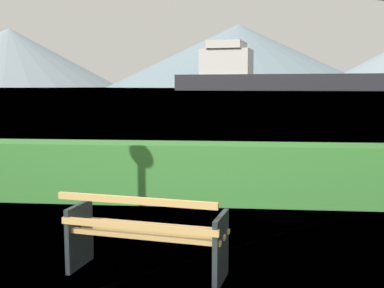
% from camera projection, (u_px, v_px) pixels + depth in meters
% --- Properties ---
extents(ground_plane, '(1400.00, 1400.00, 0.00)m').
position_uv_depth(ground_plane, '(148.00, 273.00, 4.90)').
color(ground_plane, '#4C6B33').
extents(water_surface, '(620.00, 620.00, 0.00)m').
position_uv_depth(water_surface, '(237.00, 89.00, 310.54)').
color(water_surface, '#6B8EA3').
rests_on(water_surface, ground_plane).
extents(park_bench, '(1.68, 0.85, 0.87)m').
position_uv_depth(park_bench, '(145.00, 235.00, 4.79)').
color(park_bench, tan).
rests_on(park_bench, ground_plane).
extents(hedge_row, '(13.97, 0.72, 0.97)m').
position_uv_depth(hedge_row, '(183.00, 173.00, 7.88)').
color(hedge_row, '#387A33').
rests_on(hedge_row, ground_plane).
extents(cargo_ship_large, '(110.63, 35.88, 19.77)m').
position_uv_depth(cargo_ship_large, '(292.00, 77.00, 188.94)').
color(cargo_ship_large, '#232328').
rests_on(cargo_ship_large, water_surface).
extents(distant_hills, '(839.16, 373.97, 86.54)m').
position_uv_depth(distant_hills, '(259.00, 53.00, 558.55)').
color(distant_hills, gray).
rests_on(distant_hills, ground_plane).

